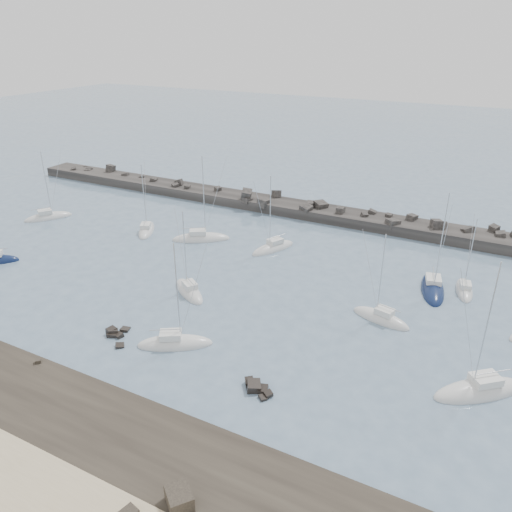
{
  "coord_description": "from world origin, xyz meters",
  "views": [
    {
      "loc": [
        31.1,
        -43.77,
        31.87
      ],
      "look_at": [
        2.07,
        12.0,
        2.85
      ],
      "focal_mm": 35.0,
      "sensor_mm": 36.0,
      "label": 1
    }
  ],
  "objects": [
    {
      "name": "ground",
      "position": [
        0.0,
        0.0,
        0.0
      ],
      "size": [
        400.0,
        400.0,
        0.0
      ],
      "primitive_type": "plane",
      "color": "slate",
      "rests_on": "ground"
    },
    {
      "name": "rock_shelf",
      "position": [
        -0.14,
        -22.02,
        0.01
      ],
      "size": [
        140.0,
        12.0,
        2.06
      ],
      "color": "black",
      "rests_on": "ground"
    },
    {
      "name": "rock_cluster_near",
      "position": [
        -4.93,
        -8.98,
        0.1
      ],
      "size": [
        3.79,
        4.2,
        1.3
      ],
      "color": "black",
      "rests_on": "ground"
    },
    {
      "name": "rock_cluster_far",
      "position": [
        13.45,
        -9.87,
        0.18
      ],
      "size": [
        3.48,
        2.38,
        1.45
      ],
      "color": "black",
      "rests_on": "ground"
    },
    {
      "name": "breakwater",
      "position": [
        -7.28,
        38.0,
        0.27
      ],
      "size": [
        115.0,
        7.13,
        5.37
      ],
      "color": "#292725",
      "rests_on": "ground"
    },
    {
      "name": "sailboat_0",
      "position": [
        -41.94,
        14.48,
        0.15
      ],
      "size": [
        6.76,
        8.35,
        13.28
      ],
      "color": "silver",
      "rests_on": "ground"
    },
    {
      "name": "sailboat_1",
      "position": [
        -22.04,
        17.78,
        0.14
      ],
      "size": [
        5.94,
        7.95,
        12.38
      ],
      "color": "silver",
      "rests_on": "ground"
    },
    {
      "name": "sailboat_3",
      "position": [
        -11.77,
        18.98,
        0.15
      ],
      "size": [
        9.54,
        7.58,
        14.94
      ],
      "color": "silver",
      "rests_on": "ground"
    },
    {
      "name": "sailboat_4",
      "position": [
        -3.28,
        3.23,
        0.15
      ],
      "size": [
        7.55,
        6.16,
        12.14
      ],
      "color": "silver",
      "rests_on": "ground"
    },
    {
      "name": "sailboat_5",
      "position": [
        0.45,
        20.94,
        0.15
      ],
      "size": [
        5.64,
        8.5,
        13.04
      ],
      "color": "silver",
      "rests_on": "ground"
    },
    {
      "name": "sailboat_6",
      "position": [
        2.1,
        -7.38,
        0.15
      ],
      "size": [
        8.4,
        6.52,
        13.21
      ],
      "color": "silver",
      "rests_on": "ground"
    },
    {
      "name": "sailboat_7",
      "position": [
        25.0,
        18.78,
        0.14
      ],
      "size": [
        5.02,
        9.8,
        14.75
      ],
      "color": "#0F1C41",
      "rests_on": "ground"
    },
    {
      "name": "sailboat_8",
      "position": [
        20.85,
        8.22,
        0.15
      ],
      "size": [
        7.69,
        3.96,
        11.87
      ],
      "color": "silver",
      "rests_on": "ground"
    },
    {
      "name": "sailboat_9",
      "position": [
        28.78,
        20.33,
        0.13
      ],
      "size": [
        3.4,
        7.04,
        10.8
      ],
      "color": "silver",
      "rests_on": "ground"
    },
    {
      "name": "sailboat_10",
      "position": [
        32.55,
        -0.3,
        0.15
      ],
      "size": [
        9.16,
        8.42,
        15.07
      ],
      "color": "silver",
      "rests_on": "ground"
    }
  ]
}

